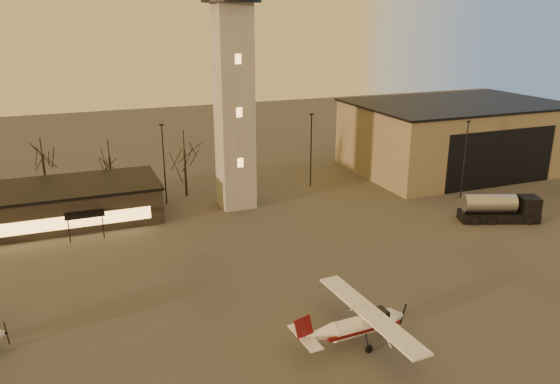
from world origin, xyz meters
name	(u,v)px	position (x,y,z in m)	size (l,w,h in m)	color
ground	(354,326)	(0.00, 0.00, 0.00)	(220.00, 220.00, 0.00)	#484643
control_tower	(233,72)	(0.00, 30.00, 16.33)	(6.80, 6.80, 32.60)	gray
hangar	(454,136)	(36.00, 33.98, 5.15)	(30.60, 20.60, 10.30)	#7E7252
terminal	(45,206)	(-21.99, 31.98, 2.16)	(25.40, 12.20, 4.30)	black
light_poles	(237,161)	(0.50, 31.00, 5.41)	(58.50, 12.25, 10.14)	black
tree_row	(112,152)	(-13.70, 39.16, 5.94)	(37.20, 9.20, 8.80)	black
cessna_front	(364,327)	(-0.32, -2.05, 1.14)	(9.57, 12.08, 3.33)	white
fuel_truck	(499,210)	(26.42, 13.61, 1.29)	(9.13, 5.49, 3.27)	black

